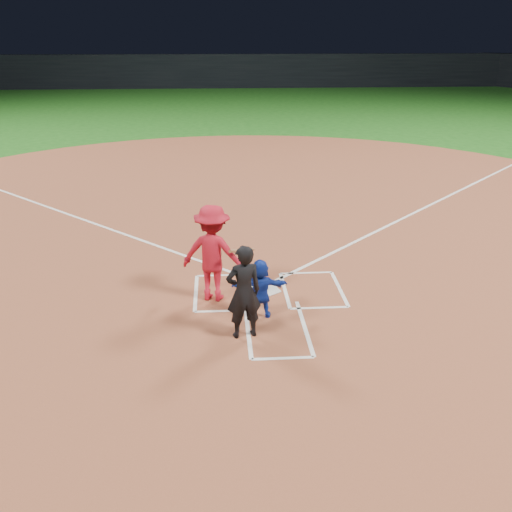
{
  "coord_description": "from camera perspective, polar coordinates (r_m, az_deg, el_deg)",
  "views": [
    {
      "loc": [
        -1.08,
        -11.34,
        5.35
      ],
      "look_at": [
        -0.3,
        -0.4,
        1.0
      ],
      "focal_mm": 40.0,
      "sensor_mm": 36.0,
      "label": 1
    }
  ],
  "objects": [
    {
      "name": "home_plate",
      "position": [
        12.58,
        1.24,
        -3.45
      ],
      "size": [
        0.6,
        0.6,
        0.02
      ],
      "primitive_type": "cylinder",
      "rotation": [
        0.0,
        0.0,
        3.14
      ],
      "color": "silver",
      "rests_on": "home_plate_dirt"
    },
    {
      "name": "catcher",
      "position": [
        11.23,
        0.41,
        -3.28
      ],
      "size": [
        1.14,
        0.42,
        1.21
      ],
      "primitive_type": "imported",
      "rotation": [
        0.0,
        0.0,
        3.19
      ],
      "color": "#1430A4",
      "rests_on": "home_plate_dirt"
    },
    {
      "name": "home_plate_dirt",
      "position": [
        18.18,
        -0.49,
        4.53
      ],
      "size": [
        28.0,
        28.0,
        0.01
      ],
      "primitive_type": "cylinder",
      "color": "brown",
      "rests_on": "ground"
    },
    {
      "name": "ground",
      "position": [
        12.59,
        1.24,
        -3.53
      ],
      "size": [
        120.0,
        120.0,
        0.0
      ],
      "primitive_type": "plane",
      "color": "#185415",
      "rests_on": "ground"
    },
    {
      "name": "stadium_wall_far",
      "position": [
        59.47,
        -3.17,
        17.98
      ],
      "size": [
        80.0,
        1.2,
        3.2
      ],
      "primitive_type": "cube",
      "color": "black",
      "rests_on": "ground"
    },
    {
      "name": "umpire",
      "position": [
        10.4,
        -1.24,
        -3.62
      ],
      "size": [
        0.74,
        0.58,
        1.81
      ],
      "primitive_type": "imported",
      "rotation": [
        0.0,
        0.0,
        3.38
      ],
      "color": "black",
      "rests_on": "home_plate_dirt"
    },
    {
      "name": "batter_at_plate",
      "position": [
        11.86,
        -4.34,
        0.28
      ],
      "size": [
        1.64,
        1.11,
        2.06
      ],
      "color": "red",
      "rests_on": "home_plate_dirt"
    },
    {
      "name": "chalk_markings",
      "position": [
        17.5,
        -0.34,
        3.88
      ],
      "size": [
        28.35,
        17.32,
        0.01
      ],
      "color": "white",
      "rests_on": "home_plate_dirt"
    }
  ]
}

